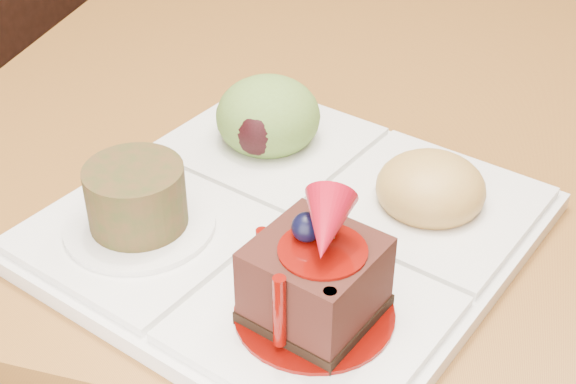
# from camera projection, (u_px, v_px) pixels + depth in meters

# --- Properties ---
(ground) EXTENTS (6.00, 6.00, 0.00)m
(ground) POSITION_uv_depth(u_px,v_px,m) (490.00, 326.00, 1.51)
(ground) COLOR #582F19
(chair_left) EXTENTS (0.49, 0.49, 0.96)m
(chair_left) POSITION_uv_depth(u_px,v_px,m) (63.00, 73.00, 1.17)
(chair_left) COLOR black
(chair_left) RESTS_ON ground
(sampler_plate) EXTENTS (0.35, 0.35, 0.11)m
(sampler_plate) POSITION_uv_depth(u_px,v_px,m) (289.00, 205.00, 0.52)
(sampler_plate) COLOR silver
(sampler_plate) RESTS_ON dining_table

